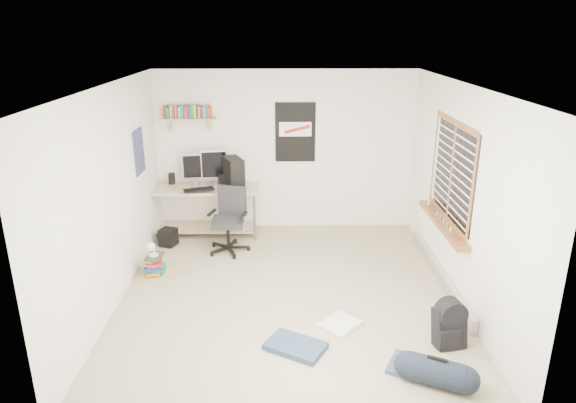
{
  "coord_description": "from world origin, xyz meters",
  "views": [
    {
      "loc": [
        -0.08,
        -5.57,
        3.1
      ],
      "look_at": [
        0.01,
        0.49,
        1.02
      ],
      "focal_mm": 32.0,
      "sensor_mm": 36.0,
      "label": 1
    }
  ],
  "objects_px": {
    "desk": "(204,210)",
    "book_stack": "(153,264)",
    "office_chair": "(228,219)",
    "backpack": "(449,328)",
    "duffel_bag": "(436,371)"
  },
  "relations": [
    {
      "from": "office_chair",
      "to": "backpack",
      "type": "distance_m",
      "value": 3.42
    },
    {
      "from": "backpack",
      "to": "office_chair",
      "type": "bearing_deg",
      "value": 125.65
    },
    {
      "from": "office_chair",
      "to": "duffel_bag",
      "type": "bearing_deg",
      "value": -38.66
    },
    {
      "from": "desk",
      "to": "office_chair",
      "type": "xyz_separation_m",
      "value": [
        0.45,
        -0.74,
        0.12
      ]
    },
    {
      "from": "backpack",
      "to": "duffel_bag",
      "type": "bearing_deg",
      "value": -127.07
    },
    {
      "from": "office_chair",
      "to": "duffel_bag",
      "type": "relative_size",
      "value": 1.82
    },
    {
      "from": "desk",
      "to": "book_stack",
      "type": "distance_m",
      "value": 1.56
    },
    {
      "from": "book_stack",
      "to": "desk",
      "type": "bearing_deg",
      "value": 72.61
    },
    {
      "from": "desk",
      "to": "office_chair",
      "type": "height_order",
      "value": "office_chair"
    },
    {
      "from": "book_stack",
      "to": "backpack",
      "type": "bearing_deg",
      "value": -25.6
    },
    {
      "from": "backpack",
      "to": "duffel_bag",
      "type": "distance_m",
      "value": 0.69
    },
    {
      "from": "office_chair",
      "to": "duffel_bag",
      "type": "distance_m",
      "value": 3.69
    },
    {
      "from": "backpack",
      "to": "desk",
      "type": "bearing_deg",
      "value": 122.68
    },
    {
      "from": "book_stack",
      "to": "office_chair",
      "type": "bearing_deg",
      "value": 38.77
    },
    {
      "from": "backpack",
      "to": "book_stack",
      "type": "relative_size",
      "value": 0.83
    }
  ]
}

